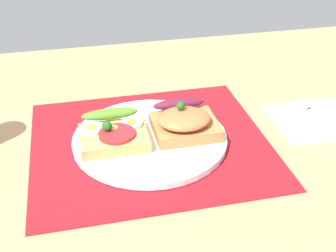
{
  "coord_description": "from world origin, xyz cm",
  "views": [
    {
      "loc": [
        -10.63,
        -59.65,
        40.31
      ],
      "look_at": [
        3.0,
        0.0,
        2.85
      ],
      "focal_mm": 47.81,
      "sensor_mm": 36.0,
      "label": 1
    }
  ],
  "objects_px": {
    "plate": "(150,139)",
    "sandwich_salmon": "(184,122)",
    "sandwich_egg_tomato": "(113,133)",
    "napkin": "(314,119)",
    "fork": "(317,116)"
  },
  "relations": [
    {
      "from": "napkin",
      "to": "fork",
      "type": "height_order",
      "value": "fork"
    },
    {
      "from": "plate",
      "to": "sandwich_salmon",
      "type": "relative_size",
      "value": 2.38
    },
    {
      "from": "napkin",
      "to": "fork",
      "type": "bearing_deg",
      "value": 26.22
    },
    {
      "from": "sandwich_salmon",
      "to": "fork",
      "type": "height_order",
      "value": "sandwich_salmon"
    },
    {
      "from": "plate",
      "to": "napkin",
      "type": "bearing_deg",
      "value": 1.02
    },
    {
      "from": "plate",
      "to": "sandwich_egg_tomato",
      "type": "bearing_deg",
      "value": 179.5
    },
    {
      "from": "sandwich_egg_tomato",
      "to": "plate",
      "type": "bearing_deg",
      "value": -0.5
    },
    {
      "from": "plate",
      "to": "sandwich_salmon",
      "type": "height_order",
      "value": "sandwich_salmon"
    },
    {
      "from": "napkin",
      "to": "fork",
      "type": "xyz_separation_m",
      "value": [
        0.01,
        0.0,
        0.0
      ]
    },
    {
      "from": "sandwich_egg_tomato",
      "to": "napkin",
      "type": "bearing_deg",
      "value": 0.77
    },
    {
      "from": "sandwich_egg_tomato",
      "to": "sandwich_salmon",
      "type": "height_order",
      "value": "sandwich_salmon"
    },
    {
      "from": "plate",
      "to": "fork",
      "type": "height_order",
      "value": "plate"
    },
    {
      "from": "sandwich_salmon",
      "to": "fork",
      "type": "xyz_separation_m",
      "value": [
        0.24,
        0.01,
        -0.03
      ]
    },
    {
      "from": "sandwich_salmon",
      "to": "napkin",
      "type": "distance_m",
      "value": 0.24
    },
    {
      "from": "sandwich_salmon",
      "to": "fork",
      "type": "bearing_deg",
      "value": 2.12
    }
  ]
}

